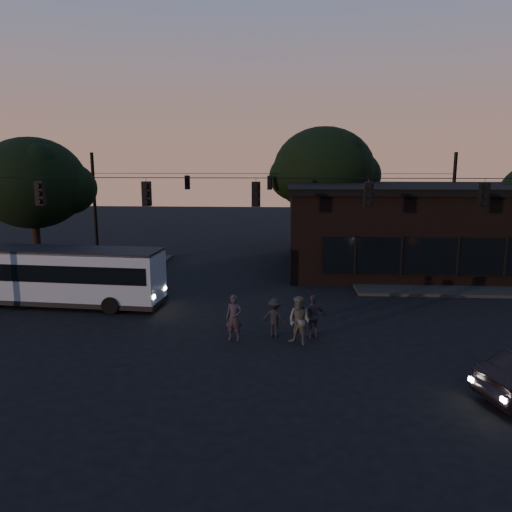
# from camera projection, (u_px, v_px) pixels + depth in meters

# --- Properties ---
(ground) EXTENTS (120.00, 120.00, 0.00)m
(ground) POSITION_uv_depth(u_px,v_px,m) (249.00, 362.00, 17.28)
(ground) COLOR black
(ground) RESTS_ON ground
(sidewalk_far_right) EXTENTS (14.00, 10.00, 0.15)m
(sidewalk_far_right) POSITION_uv_depth(u_px,v_px,m) (463.00, 275.00, 30.27)
(sidewalk_far_right) COLOR black
(sidewalk_far_right) RESTS_ON ground
(sidewalk_far_left) EXTENTS (14.00, 10.00, 0.15)m
(sidewalk_far_left) POSITION_uv_depth(u_px,v_px,m) (47.00, 269.00, 31.84)
(sidewalk_far_left) COLOR black
(sidewalk_far_left) RESTS_ON ground
(building) EXTENTS (15.40, 10.41, 5.40)m
(building) POSITION_uv_depth(u_px,v_px,m) (408.00, 227.00, 31.89)
(building) COLOR black
(building) RESTS_ON ground
(tree_behind) EXTENTS (7.60, 7.60, 9.43)m
(tree_behind) POSITION_uv_depth(u_px,v_px,m) (324.00, 170.00, 37.46)
(tree_behind) COLOR black
(tree_behind) RESTS_ON ground
(tree_left) EXTENTS (6.40, 6.40, 8.30)m
(tree_left) POSITION_uv_depth(u_px,v_px,m) (32.00, 183.00, 29.84)
(tree_left) COLOR black
(tree_left) RESTS_ON ground
(signal_rig_near) EXTENTS (26.24, 0.30, 7.50)m
(signal_rig_near) POSITION_uv_depth(u_px,v_px,m) (256.00, 221.00, 20.37)
(signal_rig_near) COLOR black
(signal_rig_near) RESTS_ON ground
(signal_rig_far) EXTENTS (26.24, 0.30, 7.50)m
(signal_rig_far) POSITION_uv_depth(u_px,v_px,m) (270.00, 199.00, 36.11)
(signal_rig_far) COLOR black
(signal_rig_far) RESTS_ON ground
(bus) EXTENTS (10.02, 3.07, 2.77)m
(bus) POSITION_uv_depth(u_px,v_px,m) (61.00, 273.00, 23.95)
(bus) COLOR gray
(bus) RESTS_ON ground
(pedestrian_a) EXTENTS (0.71, 0.51, 1.80)m
(pedestrian_a) POSITION_uv_depth(u_px,v_px,m) (234.00, 318.00, 19.30)
(pedestrian_a) COLOR black
(pedestrian_a) RESTS_ON ground
(pedestrian_b) EXTENTS (1.15, 1.10, 1.87)m
(pedestrian_b) POSITION_uv_depth(u_px,v_px,m) (299.00, 321.00, 18.81)
(pedestrian_b) COLOR #45453F
(pedestrian_b) RESTS_ON ground
(pedestrian_c) EXTENTS (1.09, 0.79, 1.71)m
(pedestrian_c) POSITION_uv_depth(u_px,v_px,m) (313.00, 316.00, 19.62)
(pedestrian_c) COLOR #302830
(pedestrian_c) RESTS_ON ground
(pedestrian_d) EXTENTS (1.14, 0.87, 1.56)m
(pedestrian_d) POSITION_uv_depth(u_px,v_px,m) (275.00, 318.00, 19.71)
(pedestrian_d) COLOR black
(pedestrian_d) RESTS_ON ground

